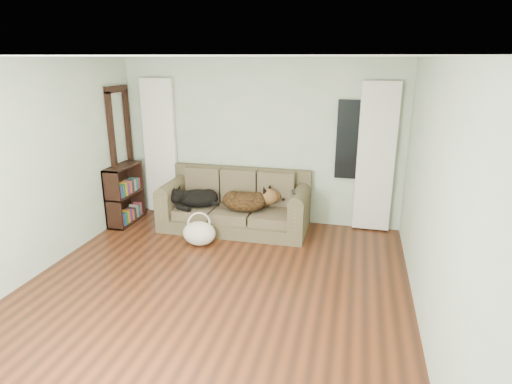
% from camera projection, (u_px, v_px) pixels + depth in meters
% --- Properties ---
extents(floor, '(5.00, 5.00, 0.00)m').
position_uv_depth(floor, '(210.00, 294.00, 4.89)').
color(floor, '#361B10').
rests_on(floor, ground).
extents(ceiling, '(5.00, 5.00, 0.00)m').
position_uv_depth(ceiling, '(201.00, 56.00, 4.11)').
color(ceiling, white).
rests_on(ceiling, ground).
extents(wall_back, '(4.50, 0.04, 2.60)m').
position_uv_depth(wall_back, '(260.00, 142.00, 6.82)').
color(wall_back, beige).
rests_on(wall_back, ground).
extents(wall_left, '(0.04, 5.00, 2.60)m').
position_uv_depth(wall_left, '(25.00, 173.00, 5.01)').
color(wall_left, beige).
rests_on(wall_left, ground).
extents(wall_right, '(0.04, 5.00, 2.60)m').
position_uv_depth(wall_right, '(433.00, 202.00, 4.00)').
color(wall_right, beige).
rests_on(wall_right, ground).
extents(curtain_left, '(0.55, 0.08, 2.25)m').
position_uv_depth(curtain_left, '(160.00, 147.00, 7.17)').
color(curtain_left, white).
rests_on(curtain_left, ground).
extents(curtain_right, '(0.55, 0.08, 2.25)m').
position_uv_depth(curtain_right, '(376.00, 158.00, 6.39)').
color(curtain_right, white).
rests_on(curtain_right, ground).
extents(window_pane, '(0.50, 0.03, 1.20)m').
position_uv_depth(window_pane, '(353.00, 140.00, 6.44)').
color(window_pane, black).
rests_on(window_pane, wall_back).
extents(door_casing, '(0.07, 0.60, 2.10)m').
position_uv_depth(door_casing, '(122.00, 156.00, 6.97)').
color(door_casing, black).
rests_on(door_casing, ground).
extents(sofa, '(2.27, 0.98, 0.93)m').
position_uv_depth(sofa, '(235.00, 201.00, 6.65)').
color(sofa, '#3C361F').
rests_on(sofa, floor).
extents(dog_black_lab, '(0.69, 0.52, 0.27)m').
position_uv_depth(dog_black_lab, '(196.00, 198.00, 6.70)').
color(dog_black_lab, black).
rests_on(dog_black_lab, sofa).
extents(dog_shepherd, '(0.75, 0.56, 0.31)m').
position_uv_depth(dog_shepherd, '(247.00, 201.00, 6.53)').
color(dog_shepherd, black).
rests_on(dog_shepherd, sofa).
extents(tv_remote, '(0.10, 0.21, 0.02)m').
position_uv_depth(tv_remote, '(293.00, 192.00, 6.18)').
color(tv_remote, black).
rests_on(tv_remote, sofa).
extents(tote_bag, '(0.54, 0.45, 0.35)m').
position_uv_depth(tote_bag, '(199.00, 234.00, 6.15)').
color(tote_bag, beige).
rests_on(tote_bag, floor).
extents(bookshelf, '(0.37, 0.79, 0.95)m').
position_uv_depth(bookshelf, '(125.00, 193.00, 6.91)').
color(bookshelf, black).
rests_on(bookshelf, floor).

